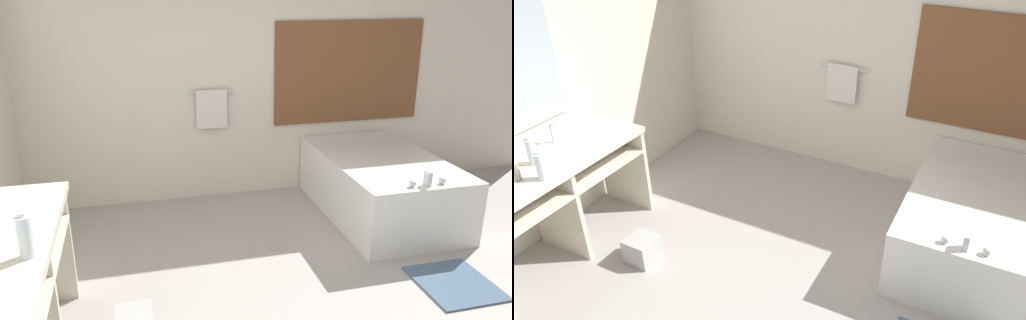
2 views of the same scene
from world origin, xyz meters
TOP-DOWN VIEW (x-y plane):
  - ground_plane at (0.00, 0.00)m, footprint 16.00×16.00m
  - wall_back_with_blinds at (0.04, 2.23)m, footprint 7.40×0.13m
  - wall_left_with_mirror at (-2.23, -0.01)m, footprint 0.08×7.40m
  - vanity_counter at (-1.87, -0.27)m, footprint 0.62×1.67m
  - sink_faucet at (-2.05, -0.04)m, footprint 0.09×0.04m
  - bathtub at (1.24, 1.31)m, footprint 1.06×1.75m
  - water_bottle_1 at (-1.91, -0.36)m, footprint 0.08×0.08m
  - water_bottle_2 at (-1.66, -0.48)m, footprint 0.08×0.08m
  - soap_dispenser at (-1.82, -0.58)m, footprint 0.05×0.05m
  - waste_bin at (-1.20, -0.09)m, footprint 0.24×0.24m

SIDE VIEW (x-z plane):
  - ground_plane at x=0.00m, z-range 0.00..0.00m
  - waste_bin at x=-1.20m, z-range 0.00..0.23m
  - bathtub at x=1.24m, z-range -0.03..0.69m
  - vanity_counter at x=-1.87m, z-range 0.22..1.13m
  - soap_dispenser at x=-1.82m, z-range 0.89..1.06m
  - sink_faucet at x=-2.05m, z-range 0.90..1.08m
  - water_bottle_1 at x=-1.91m, z-range 0.90..1.13m
  - water_bottle_2 at x=-1.66m, z-range 0.90..1.13m
  - wall_back_with_blinds at x=0.04m, z-range 0.00..2.70m
  - wall_left_with_mirror at x=-2.23m, z-range 0.01..2.71m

